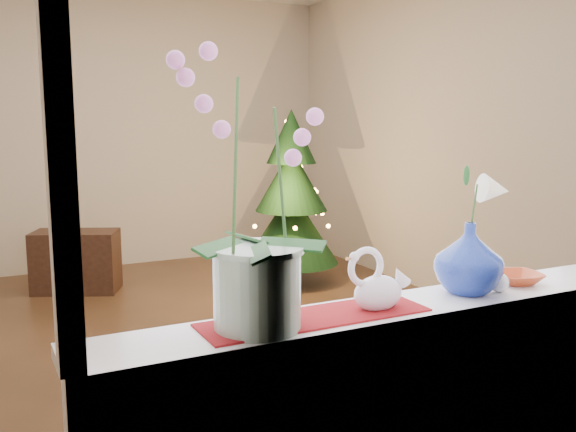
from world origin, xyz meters
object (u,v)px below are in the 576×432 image
amber_dish (518,279)px  xmas_tree (291,197)px  orchid_pot (256,191)px  paperweight (499,283)px  side_table (76,261)px  blue_vase (469,253)px  swan (378,280)px

amber_dish → xmas_tree: xmas_tree is taller
amber_dish → orchid_pot: bearing=-178.5°
paperweight → side_table: (-0.78, 4.08, -0.69)m
amber_dish → side_table: (-0.92, 4.02, -0.67)m
blue_vase → xmas_tree: bearing=72.2°
paperweight → amber_dish: (0.14, 0.05, -0.02)m
orchid_pot → swan: orchid_pot is taller
orchid_pot → blue_vase: bearing=1.3°
orchid_pot → swan: 0.50m
blue_vase → xmas_tree: 3.68m
blue_vase → side_table: bearing=99.6°
orchid_pot → amber_dish: size_ratio=5.53×
orchid_pot → side_table: bearing=88.6°
blue_vase → amber_dish: bearing=2.4°
xmas_tree → side_table: xmas_tree is taller
orchid_pot → amber_dish: 1.08m
blue_vase → swan: bearing=-176.7°
paperweight → amber_dish: size_ratio=0.48×
paperweight → xmas_tree: bearing=73.8°
amber_dish → blue_vase: bearing=-177.6°
xmas_tree → side_table: size_ratio=2.22×
paperweight → side_table: paperweight is taller
orchid_pot → paperweight: 0.94m
blue_vase → paperweight: (0.10, -0.04, -0.10)m
paperweight → swan: bearing=177.5°
amber_dish → swan: bearing=-177.1°
blue_vase → paperweight: bearing=-23.5°
paperweight → side_table: size_ratio=0.09×
blue_vase → side_table: 4.17m
blue_vase → xmas_tree: xmas_tree is taller
swan → amber_dish: 0.62m
side_table → xmas_tree: bearing=8.1°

